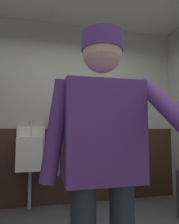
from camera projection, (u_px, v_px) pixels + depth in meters
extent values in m
cube|color=#B2B2AD|center=(72.00, 111.00, 3.23)|extent=(4.02, 0.12, 2.80)
cube|color=#382319|center=(72.00, 165.00, 3.08)|extent=(3.42, 0.03, 1.11)
cube|color=white|center=(31.00, 148.00, 2.95)|extent=(0.40, 0.05, 0.65)
cube|color=white|center=(30.00, 153.00, 2.78)|extent=(0.34, 0.30, 0.45)
cylinder|color=#B7BABF|center=(31.00, 128.00, 2.96)|extent=(0.04, 0.04, 0.24)
cylinder|color=#B7BABF|center=(30.00, 188.00, 2.86)|extent=(0.05, 0.05, 0.55)
cube|color=white|center=(81.00, 147.00, 3.12)|extent=(0.40, 0.05, 0.65)
cube|color=white|center=(83.00, 152.00, 2.95)|extent=(0.34, 0.30, 0.45)
cylinder|color=#B7BABF|center=(81.00, 128.00, 3.13)|extent=(0.04, 0.04, 0.24)
cylinder|color=#B7BABF|center=(82.00, 185.00, 3.03)|extent=(0.05, 0.05, 0.55)
cube|color=white|center=(126.00, 146.00, 3.29)|extent=(0.40, 0.05, 0.65)
cube|color=white|center=(131.00, 151.00, 3.12)|extent=(0.34, 0.30, 0.45)
cylinder|color=#B7BABF|center=(126.00, 128.00, 3.30)|extent=(0.04, 0.04, 0.24)
cylinder|color=#B7BABF|center=(128.00, 182.00, 3.20)|extent=(0.05, 0.05, 0.55)
cube|color=#4C4C51|center=(58.00, 140.00, 2.85)|extent=(0.04, 0.40, 0.90)
cube|color=#60388C|center=(103.00, 131.00, 1.14)|extent=(0.44, 0.24, 0.56)
cylinder|color=#60388C|center=(56.00, 131.00, 1.08)|extent=(0.17, 0.09, 0.56)
cylinder|color=#60388C|center=(167.00, 107.00, 0.99)|extent=(0.09, 0.50, 0.39)
sphere|color=beige|center=(102.00, 53.00, 1.18)|extent=(0.23, 0.23, 0.23)
cylinder|color=#60388C|center=(102.00, 43.00, 1.19)|extent=(0.24, 0.24, 0.10)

